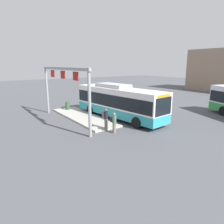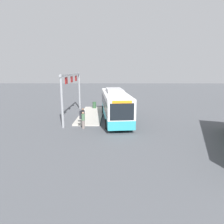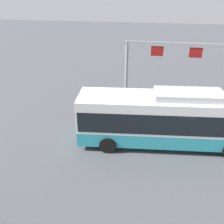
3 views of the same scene
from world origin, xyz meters
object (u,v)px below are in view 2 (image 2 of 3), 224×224
at_px(person_boarding, 83,120).
at_px(trash_bin, 94,105).
at_px(bus_main, 115,104).
at_px(person_waiting_near, 83,116).

bearing_deg(person_boarding, trash_bin, 78.65).
height_order(bus_main, person_boarding, bus_main).
distance_m(bus_main, person_waiting_near, 4.31).
height_order(bus_main, person_waiting_near, bus_main).
distance_m(bus_main, person_boarding, 4.91).
distance_m(person_waiting_near, trash_bin, 8.76).
height_order(person_boarding, trash_bin, person_boarding).
xyz_separation_m(person_boarding, person_waiting_near, (-0.98, -0.15, 0.16)).
bearing_deg(person_waiting_near, person_boarding, -56.93).
distance_m(person_boarding, trash_bin, 9.73).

